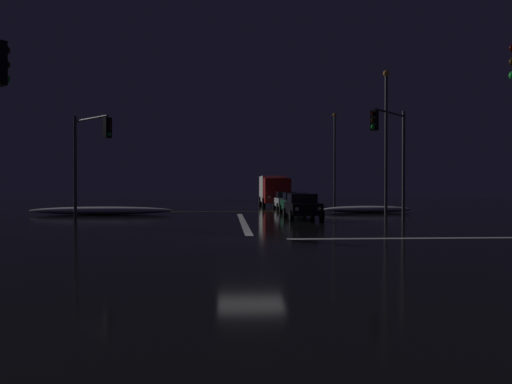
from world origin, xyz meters
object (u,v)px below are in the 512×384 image
at_px(box_truck, 274,190).
at_px(streetlamp_right_near, 386,133).
at_px(sedan_black, 302,206).
at_px(traffic_signal_nw, 89,148).
at_px(streetlamp_right_far, 335,153).
at_px(sedan_white, 286,200).
at_px(sedan_green, 295,203).
at_px(traffic_signal_ne, 392,144).

bearing_deg(box_truck, streetlamp_right_near, -66.81).
height_order(sedan_black, traffic_signal_nw, traffic_signal_nw).
relative_size(streetlamp_right_near, streetlamp_right_far, 1.05).
bearing_deg(sedan_white, streetlamp_right_far, 51.81).
bearing_deg(box_truck, streetlamp_right_far, 9.03).
bearing_deg(sedan_green, streetlamp_right_near, -17.63).
height_order(box_truck, traffic_signal_nw, traffic_signal_nw).
xyz_separation_m(traffic_signal_nw, streetlamp_right_far, (18.61, 22.24, 1.40)).
bearing_deg(box_truck, sedan_black, -90.03).
xyz_separation_m(box_truck, traffic_signal_nw, (-12.19, -21.22, 2.39)).
relative_size(sedan_white, traffic_signal_nw, 0.72).
bearing_deg(streetlamp_right_far, box_truck, -170.97).
relative_size(sedan_green, streetlamp_right_far, 0.45).
relative_size(sedan_black, traffic_signal_nw, 0.72).
bearing_deg(streetlamp_right_near, sedan_green, 162.37).
bearing_deg(streetlamp_right_far, traffic_signal_nw, -129.91).
distance_m(sedan_green, box_truck, 13.08).
height_order(traffic_signal_nw, traffic_signal_ne, traffic_signal_ne).
bearing_deg(streetlamp_right_far, streetlamp_right_near, -90.00).
bearing_deg(traffic_signal_nw, traffic_signal_ne, -0.10).
height_order(sedan_white, box_truck, box_truck).
xyz_separation_m(sedan_white, traffic_signal_nw, (-12.65, -14.67, 3.29)).
distance_m(sedan_green, traffic_signal_ne, 9.95).
bearing_deg(sedan_green, box_truck, 91.43).
bearing_deg(traffic_signal_ne, sedan_black, 148.37).
height_order(sedan_white, streetlamp_right_far, streetlamp_right_far).
height_order(traffic_signal_nw, streetlamp_right_far, streetlamp_right_far).
distance_m(sedan_black, sedan_white, 11.84).
relative_size(traffic_signal_nw, traffic_signal_ne, 0.93).
xyz_separation_m(traffic_signal_ne, streetlamp_right_far, (1.77, 22.27, 1.08)).
bearing_deg(sedan_white, sedan_black, -92.26).
xyz_separation_m(traffic_signal_ne, streetlamp_right_near, (1.77, 6.27, 1.35)).
bearing_deg(sedan_black, traffic_signal_ne, -31.63).
bearing_deg(traffic_signal_ne, sedan_white, 105.89).
xyz_separation_m(sedan_green, traffic_signal_nw, (-12.52, -8.18, 3.29)).
relative_size(sedan_black, streetlamp_right_far, 0.45).
height_order(traffic_signal_ne, streetlamp_right_far, streetlamp_right_far).
distance_m(traffic_signal_ne, streetlamp_right_far, 22.37).
bearing_deg(traffic_signal_nw, sedan_green, 33.16).
bearing_deg(traffic_signal_ne, streetlamp_right_far, 85.45).
bearing_deg(sedan_white, streetlamp_right_near, -54.74).
height_order(sedan_black, sedan_white, same).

